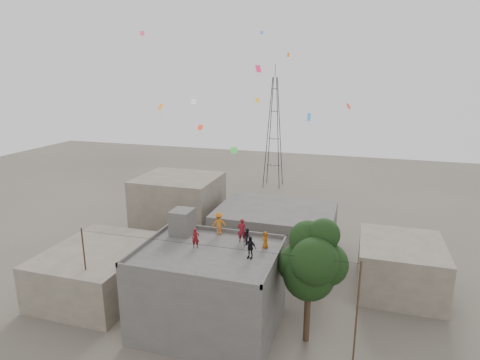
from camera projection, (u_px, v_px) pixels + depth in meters
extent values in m
plane|color=#4E4840|center=(210.00, 326.00, 30.36)|extent=(140.00, 140.00, 0.00)
cube|color=#4E4B49|center=(209.00, 291.00, 29.59)|extent=(10.00, 8.00, 6.00)
cube|color=#4E4B49|center=(208.00, 253.00, 28.81)|extent=(10.00, 8.00, 0.10)
cube|color=#4E4B49|center=(226.00, 230.00, 32.38)|extent=(10.00, 0.15, 0.30)
cube|color=#4E4B49|center=(185.00, 276.00, 25.13)|extent=(10.00, 0.15, 0.30)
cube|color=#4E4B49|center=(275.00, 259.00, 27.36)|extent=(0.15, 8.00, 0.30)
cube|color=#4E4B49|center=(147.00, 242.00, 30.15)|extent=(0.15, 8.00, 0.30)
cube|color=#4E4B49|center=(182.00, 222.00, 31.85)|extent=(1.60, 1.80, 2.00)
cube|color=#665E50|center=(99.00, 270.00, 34.81)|extent=(8.00, 10.00, 4.00)
cube|color=#4E4B49|center=(275.00, 231.00, 42.09)|extent=(12.00, 9.00, 5.00)
cube|color=#665E50|center=(179.00, 206.00, 47.08)|extent=(9.00, 8.00, 7.00)
cube|color=#665E50|center=(400.00, 266.00, 35.07)|extent=(7.00, 8.00, 4.40)
cylinder|color=black|center=(307.00, 315.00, 28.27)|extent=(0.44, 0.44, 4.00)
cylinder|color=black|center=(310.00, 295.00, 27.91)|extent=(0.64, 0.91, 2.14)
sphere|color=black|center=(309.00, 274.00, 27.45)|extent=(3.60, 3.60, 3.60)
sphere|color=black|center=(326.00, 264.00, 27.21)|extent=(3.00, 3.00, 3.00)
sphere|color=black|center=(297.00, 264.00, 28.06)|extent=(2.80, 2.80, 2.80)
sphere|color=black|center=(314.00, 262.00, 26.24)|extent=(3.20, 3.20, 3.20)
sphere|color=black|center=(308.00, 239.00, 27.80)|extent=(2.60, 2.60, 2.60)
sphere|color=black|center=(324.00, 234.00, 27.06)|extent=(2.20, 2.20, 2.20)
cylinder|color=black|center=(86.00, 273.00, 30.72)|extent=(0.12, 0.12, 7.40)
cylinder|color=black|center=(357.00, 314.00, 25.51)|extent=(0.12, 0.12, 7.40)
cylinder|color=black|center=(208.00, 246.00, 27.22)|extent=(20.00, 0.52, 0.02)
cylinder|color=black|center=(268.00, 134.00, 65.60)|extent=(1.27, 1.27, 18.01)
cylinder|color=black|center=(278.00, 134.00, 65.12)|extent=(1.27, 1.27, 18.01)
cylinder|color=black|center=(280.00, 133.00, 66.69)|extent=(1.27, 1.27, 18.01)
cylinder|color=black|center=(270.00, 132.00, 67.18)|extent=(1.27, 1.27, 18.01)
cube|color=black|center=(273.00, 165.00, 67.53)|extent=(2.36, 0.08, 0.08)
cube|color=black|center=(273.00, 165.00, 67.53)|extent=(0.08, 2.36, 0.08)
cube|color=black|center=(274.00, 139.00, 66.38)|extent=(1.81, 0.08, 0.08)
cube|color=black|center=(274.00, 139.00, 66.38)|extent=(0.08, 1.81, 0.08)
cube|color=black|center=(274.00, 111.00, 65.23)|extent=(1.26, 0.08, 0.08)
cube|color=black|center=(274.00, 111.00, 65.23)|extent=(0.08, 1.26, 0.08)
cube|color=black|center=(275.00, 89.00, 64.30)|extent=(0.82, 0.08, 0.08)
cube|color=black|center=(275.00, 89.00, 64.30)|extent=(0.08, 0.82, 0.08)
cylinder|color=black|center=(275.00, 71.00, 63.58)|extent=(0.08, 0.08, 2.00)
imported|color=maroon|center=(242.00, 230.00, 30.31)|extent=(0.75, 0.57, 1.86)
imported|color=#9A4D11|center=(265.00, 240.00, 29.33)|extent=(0.74, 0.71, 1.27)
imported|color=black|center=(248.00, 236.00, 30.04)|extent=(0.69, 0.74, 1.23)
imported|color=black|center=(250.00, 247.00, 27.67)|extent=(1.00, 0.61, 1.59)
imported|color=#C96817|center=(219.00, 223.00, 31.78)|extent=(1.36, 1.17, 1.83)
imported|color=maroon|center=(196.00, 238.00, 29.35)|extent=(0.64, 0.57, 1.47)
plane|color=#FF381A|center=(200.00, 127.00, 36.30)|extent=(0.53, 0.33, 0.43)
plane|color=#F42667|center=(258.00, 69.00, 30.85)|extent=(0.58, 0.48, 0.55)
plane|color=yellow|center=(257.00, 100.00, 38.77)|extent=(0.49, 0.34, 0.43)
plane|color=blue|center=(309.00, 117.00, 27.23)|extent=(0.30, 0.47, 0.54)
plane|color=white|center=(193.00, 102.00, 39.12)|extent=(0.49, 0.15, 0.47)
plane|color=#D15E17|center=(288.00, 55.00, 39.53)|extent=(0.21, 0.39, 0.40)
plane|color=green|center=(234.00, 150.00, 31.78)|extent=(0.56, 0.40, 0.46)
plane|color=#E14135|center=(348.00, 106.00, 31.90)|extent=(0.44, 0.54, 0.43)
plane|color=orange|center=(161.00, 107.00, 29.56)|extent=(0.52, 0.44, 0.43)
plane|color=#4D76E7|center=(262.00, 33.00, 40.82)|extent=(0.33, 0.20, 0.29)
plane|color=#FC4F6D|center=(142.00, 33.00, 32.55)|extent=(0.38, 0.28, 0.33)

